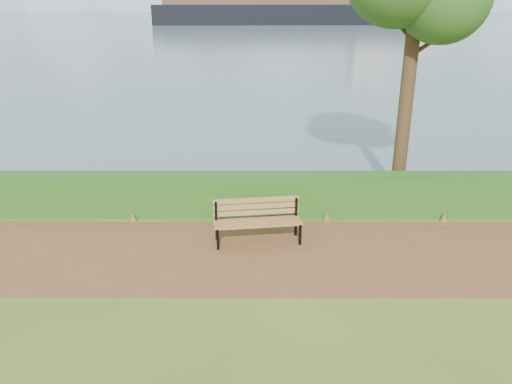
{
  "coord_description": "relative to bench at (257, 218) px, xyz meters",
  "views": [
    {
      "loc": [
        -0.13,
        -9.25,
        5.06
      ],
      "look_at": [
        -0.15,
        1.2,
        1.1
      ],
      "focal_mm": 35.0,
      "sensor_mm": 36.0,
      "label": 1
    }
  ],
  "objects": [
    {
      "name": "ground",
      "position": [
        0.12,
        -0.99,
        -0.57
      ],
      "size": [
        140.0,
        140.0,
        0.0
      ],
      "primitive_type": "plane",
      "color": "#445F1B",
      "rests_on": "ground"
    },
    {
      "name": "water",
      "position": [
        0.12,
        259.01,
        -0.56
      ],
      "size": [
        700.0,
        510.0,
        0.0
      ],
      "primitive_type": "cube",
      "color": "#405867",
      "rests_on": "ground"
    },
    {
      "name": "path",
      "position": [
        0.12,
        -0.69,
        -0.56
      ],
      "size": [
        40.0,
        3.4,
        0.01
      ],
      "primitive_type": "cube",
      "color": "brown",
      "rests_on": "ground"
    },
    {
      "name": "hedge",
      "position": [
        0.12,
        1.61,
        -0.07
      ],
      "size": [
        32.0,
        0.85,
        1.0
      ],
      "primitive_type": "cube",
      "color": "#184F16",
      "rests_on": "ground"
    },
    {
      "name": "bench",
      "position": [
        0.0,
        0.0,
        0.0
      ],
      "size": [
        2.02,
        0.83,
        0.98
      ],
      "rotation": [
        0.0,
        0.0,
        0.14
      ],
      "color": "black",
      "rests_on": "ground"
    },
    {
      "name": "cargo_ship",
      "position": [
        9.87,
        123.37,
        2.44
      ],
      "size": [
        66.72,
        13.12,
        20.14
      ],
      "rotation": [
        0.0,
        0.0,
        0.04
      ],
      "color": "black",
      "rests_on": "ground"
    }
  ]
}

